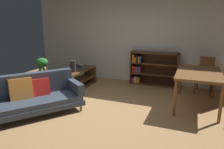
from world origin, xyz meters
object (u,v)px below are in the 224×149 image
Objects in this scene: potted_floor_plant at (42,71)px; dining_table at (199,75)px; desk_speaker at (73,66)px; dining_chair_near at (206,73)px; fabric_couch at (32,96)px; open_laptop at (80,68)px; bookshelf at (151,68)px; media_console at (79,79)px.

potted_floor_plant is 4.15m from dining_table.
desk_speaker is 3.45m from dining_chair_near.
fabric_couch is 4.48× the size of open_laptop.
dining_chair_near is (3.25, 2.69, 0.16)m from fabric_couch.
dining_chair_near is (3.28, 0.78, -0.03)m from open_laptop.
dining_table is (3.06, 1.60, 0.34)m from fabric_couch.
bookshelf reaches higher than dining_chair_near.
fabric_couch is 1.55m from desk_speaker.
desk_speaker is 1.12m from potted_floor_plant.
dining_table is (3.05, 0.08, 0.03)m from desk_speaker.
media_console is 1.12m from potted_floor_plant.
dining_chair_near is at bearing 15.45° from media_console.
fabric_couch is 1.93m from potted_floor_plant.
fabric_couch is at bearing -55.93° from potted_floor_plant.
dining_table is at bearing -5.64° from open_laptop.
open_laptop is at bearing 90.88° from fabric_couch.
dining_chair_near reaches higher than desk_speaker.
dining_table is (3.09, -0.30, 0.15)m from open_laptop.
open_laptop is 1.10m from potted_floor_plant.
bookshelf is at bearing 58.20° from fabric_couch.
desk_speaker is (0.04, -0.39, 0.12)m from open_laptop.
potted_floor_plant is 3.16m from bookshelf.
open_laptop is (-0.03, 0.12, 0.29)m from media_console.
bookshelf reaches higher than fabric_couch.
open_laptop is 0.48× the size of dining_chair_near.
bookshelf reaches higher than desk_speaker.
dining_table is at bearing 1.54° from desk_speaker.
bookshelf is (2.88, 1.30, 0.06)m from potted_floor_plant.
media_console is 0.32m from open_laptop.
open_laptop is at bearing -151.59° from bookshelf.
fabric_couch is 1.80m from media_console.
dining_chair_near reaches higher than dining_table.
potted_floor_plant is at bearing -155.74° from bookshelf.
fabric_couch is at bearing -90.32° from desk_speaker.
desk_speaker is at bearing -160.21° from dining_chair_near.
fabric_couch is 2.42× the size of potted_floor_plant.
dining_table is at bearing -99.96° from dining_chair_near.
desk_speaker reaches higher than media_console.
open_laptop is (-0.03, 1.91, 0.19)m from fabric_couch.
dining_chair_near reaches higher than fabric_couch.
desk_speaker is at bearing 89.68° from fabric_couch.
bookshelf is (-1.45, 0.21, -0.04)m from dining_chair_near.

